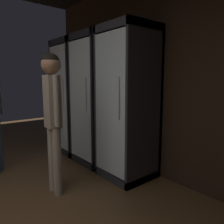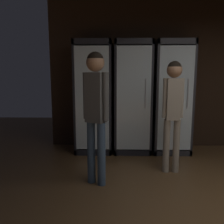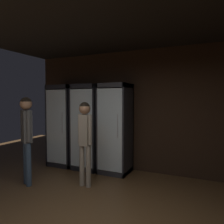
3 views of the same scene
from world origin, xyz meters
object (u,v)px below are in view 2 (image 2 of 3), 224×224
cooler_far_left (94,98)px  cooler_center (171,99)px  shopper_far (96,103)px  cooler_left (132,99)px  shopper_near (173,103)px

cooler_far_left → cooler_center: same height
cooler_center → shopper_far: 1.91m
cooler_left → cooler_center: size_ratio=1.00×
cooler_center → shopper_far: cooler_center is taller
cooler_far_left → cooler_left: bearing=-0.1°
cooler_left → shopper_far: cooler_left is taller
cooler_left → cooler_center: same height
cooler_center → shopper_near: 1.04m
cooler_center → cooler_far_left: bearing=180.0°
shopper_near → shopper_far: (-1.07, -0.40, 0.05)m
shopper_near → cooler_center: bearing=78.9°
cooler_far_left → shopper_far: 1.44m
cooler_left → shopper_near: (0.51, -1.02, 0.05)m
cooler_left → cooler_far_left: bearing=179.9°
cooler_far_left → shopper_far: size_ratio=1.18×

